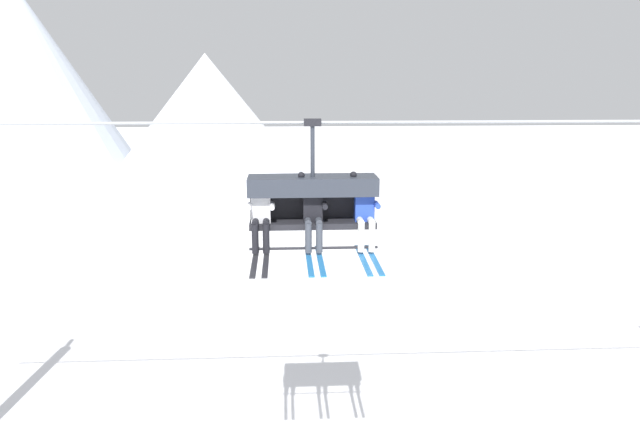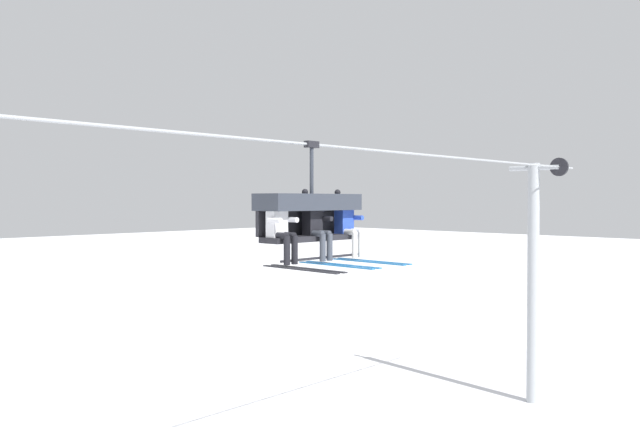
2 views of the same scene
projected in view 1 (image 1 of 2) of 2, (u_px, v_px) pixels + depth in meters
mountain_peak_central at (20, 80)px, 52.54m from camera, size 19.66×19.66×16.14m
mountain_peak_east at (207, 119)px, 49.31m from camera, size 16.20×16.20×10.10m
lift_cable at (399, 122)px, 10.15m from camera, size 20.59×0.05×0.05m
chairlift_chair at (312, 194)px, 10.39m from camera, size 2.14×0.74×2.10m
skier_white at (261, 214)px, 10.19m from camera, size 0.46×1.70×1.23m
skier_black at (313, 212)px, 10.24m from camera, size 0.48×1.70×1.34m
skier_blue at (365, 211)px, 10.29m from camera, size 0.48×1.70×1.34m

